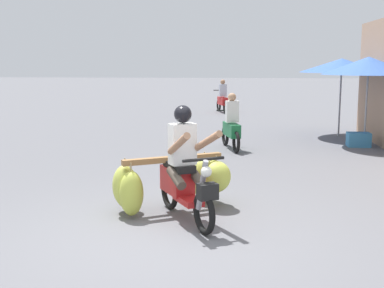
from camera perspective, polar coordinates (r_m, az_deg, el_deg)
ground_plane at (r=6.30m, az=-3.04°, el=-10.66°), size 120.00×120.00×0.00m
motorbike_main_loaded at (r=7.18m, az=-1.49°, el=-3.95°), size 1.83×2.01×1.58m
motorbike_distant_ahead_left at (r=12.32m, az=4.51°, el=1.96°), size 0.64×1.58×1.40m
motorbike_distant_ahead_right at (r=21.26m, az=3.49°, el=5.11°), size 0.66×1.58×1.40m
market_umbrella_near_shop at (r=13.58m, az=19.47°, el=8.41°), size 2.36×2.36×2.27m
market_umbrella_further_along at (r=15.04m, az=16.69°, el=8.57°), size 2.38×2.38×2.24m
produce_crate at (r=13.47m, az=18.44°, el=0.48°), size 0.56×0.40×0.36m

